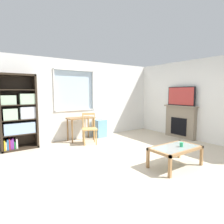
{
  "coord_description": "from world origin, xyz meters",
  "views": [
    {
      "loc": [
        -2.85,
        -3.2,
        1.52
      ],
      "look_at": [
        -0.1,
        0.75,
        1.0
      ],
      "focal_mm": 30.19,
      "sensor_mm": 36.0,
      "label": 1
    }
  ],
  "objects_px": {
    "plastic_drawer_unit": "(100,128)",
    "sippy_cup": "(181,145)",
    "tv": "(181,96)",
    "wooden_chair": "(89,128)",
    "coffee_table": "(175,150)",
    "desk_under_window": "(81,122)",
    "bookshelf": "(18,115)",
    "fireplace": "(180,121)"
  },
  "relations": [
    {
      "from": "wooden_chair",
      "to": "sippy_cup",
      "type": "bearing_deg",
      "value": -73.72
    },
    {
      "from": "plastic_drawer_unit",
      "to": "sippy_cup",
      "type": "distance_m",
      "value": 3.13
    },
    {
      "from": "coffee_table",
      "to": "wooden_chair",
      "type": "bearing_deg",
      "value": 104.31
    },
    {
      "from": "tv",
      "to": "fireplace",
      "type": "bearing_deg",
      "value": -0.0
    },
    {
      "from": "desk_under_window",
      "to": "plastic_drawer_unit",
      "type": "xyz_separation_m",
      "value": [
        0.72,
        0.05,
        -0.3
      ]
    },
    {
      "from": "bookshelf",
      "to": "plastic_drawer_unit",
      "type": "height_order",
      "value": "bookshelf"
    },
    {
      "from": "tv",
      "to": "sippy_cup",
      "type": "xyz_separation_m",
      "value": [
        -2.09,
        -1.52,
        -0.92
      ]
    },
    {
      "from": "desk_under_window",
      "to": "plastic_drawer_unit",
      "type": "bearing_deg",
      "value": 3.95
    },
    {
      "from": "fireplace",
      "to": "coffee_table",
      "type": "xyz_separation_m",
      "value": [
        -2.21,
        -1.46,
        -0.19
      ]
    },
    {
      "from": "wooden_chair",
      "to": "sippy_cup",
      "type": "relative_size",
      "value": 10.0
    },
    {
      "from": "desk_under_window",
      "to": "bookshelf",
      "type": "bearing_deg",
      "value": 176.41
    },
    {
      "from": "wooden_chair",
      "to": "coffee_table",
      "type": "xyz_separation_m",
      "value": [
        0.64,
        -2.5,
        -0.11
      ]
    },
    {
      "from": "plastic_drawer_unit",
      "to": "coffee_table",
      "type": "relative_size",
      "value": 0.55
    },
    {
      "from": "bookshelf",
      "to": "fireplace",
      "type": "height_order",
      "value": "bookshelf"
    },
    {
      "from": "wooden_chair",
      "to": "plastic_drawer_unit",
      "type": "height_order",
      "value": "wooden_chair"
    },
    {
      "from": "coffee_table",
      "to": "sippy_cup",
      "type": "xyz_separation_m",
      "value": [
        0.11,
        -0.06,
        0.1
      ]
    },
    {
      "from": "sippy_cup",
      "to": "coffee_table",
      "type": "bearing_deg",
      "value": 151.63
    },
    {
      "from": "desk_under_window",
      "to": "plastic_drawer_unit",
      "type": "relative_size",
      "value": 1.4
    },
    {
      "from": "plastic_drawer_unit",
      "to": "sippy_cup",
      "type": "height_order",
      "value": "plastic_drawer_unit"
    },
    {
      "from": "sippy_cup",
      "to": "tv",
      "type": "bearing_deg",
      "value": 36.09
    },
    {
      "from": "tv",
      "to": "sippy_cup",
      "type": "height_order",
      "value": "tv"
    },
    {
      "from": "wooden_chair",
      "to": "sippy_cup",
      "type": "xyz_separation_m",
      "value": [
        0.75,
        -2.55,
        -0.01
      ]
    },
    {
      "from": "fireplace",
      "to": "bookshelf",
      "type": "bearing_deg",
      "value": 160.19
    },
    {
      "from": "bookshelf",
      "to": "plastic_drawer_unit",
      "type": "bearing_deg",
      "value": -1.36
    },
    {
      "from": "desk_under_window",
      "to": "wooden_chair",
      "type": "bearing_deg",
      "value": -86.68
    },
    {
      "from": "bookshelf",
      "to": "plastic_drawer_unit",
      "type": "xyz_separation_m",
      "value": [
        2.45,
        -0.06,
        -0.63
      ]
    },
    {
      "from": "desk_under_window",
      "to": "coffee_table",
      "type": "relative_size",
      "value": 0.77
    },
    {
      "from": "desk_under_window",
      "to": "fireplace",
      "type": "relative_size",
      "value": 0.71
    },
    {
      "from": "sippy_cup",
      "to": "desk_under_window",
      "type": "bearing_deg",
      "value": 104.18
    },
    {
      "from": "plastic_drawer_unit",
      "to": "sippy_cup",
      "type": "bearing_deg",
      "value": -89.05
    },
    {
      "from": "desk_under_window",
      "to": "plastic_drawer_unit",
      "type": "height_order",
      "value": "desk_under_window"
    },
    {
      "from": "fireplace",
      "to": "desk_under_window",
      "type": "bearing_deg",
      "value": 151.7
    },
    {
      "from": "sippy_cup",
      "to": "wooden_chair",
      "type": "bearing_deg",
      "value": 106.28
    },
    {
      "from": "plastic_drawer_unit",
      "to": "fireplace",
      "type": "relative_size",
      "value": 0.5
    },
    {
      "from": "tv",
      "to": "coffee_table",
      "type": "xyz_separation_m",
      "value": [
        -2.19,
        -1.46,
        -1.02
      ]
    },
    {
      "from": "wooden_chair",
      "to": "plastic_drawer_unit",
      "type": "bearing_deg",
      "value": 39.2
    },
    {
      "from": "bookshelf",
      "to": "sippy_cup",
      "type": "height_order",
      "value": "bookshelf"
    },
    {
      "from": "plastic_drawer_unit",
      "to": "sippy_cup",
      "type": "relative_size",
      "value": 6.49
    },
    {
      "from": "plastic_drawer_unit",
      "to": "sippy_cup",
      "type": "xyz_separation_m",
      "value": [
        0.05,
        -3.12,
        0.16
      ]
    },
    {
      "from": "wooden_chair",
      "to": "tv",
      "type": "xyz_separation_m",
      "value": [
        2.83,
        -1.03,
        0.91
      ]
    },
    {
      "from": "plastic_drawer_unit",
      "to": "tv",
      "type": "distance_m",
      "value": 2.88
    },
    {
      "from": "bookshelf",
      "to": "fireplace",
      "type": "xyz_separation_m",
      "value": [
        4.6,
        -1.66,
        -0.38
      ]
    }
  ]
}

